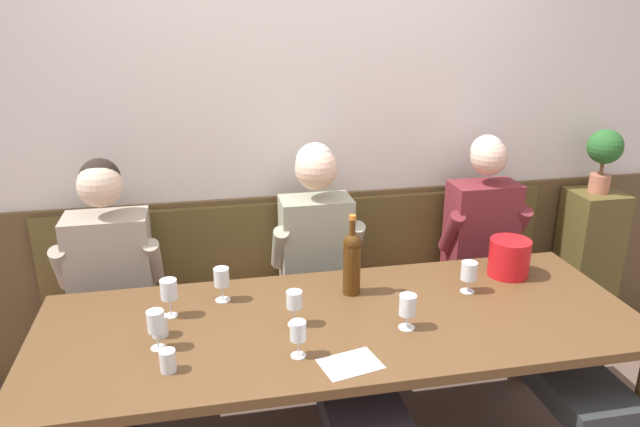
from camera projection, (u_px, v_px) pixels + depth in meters
name	position (u px, v px, depth m)	size (l,w,h in m)	color
room_wall_back	(299.00, 113.00, 3.15)	(6.80, 0.08, 2.80)	silver
wood_wainscot_panel	(303.00, 276.00, 3.41)	(6.80, 0.03, 0.97)	brown
wall_bench	(309.00, 325.00, 3.28)	(2.76, 0.42, 0.94)	brown
dining_table	(341.00, 333.00, 2.48)	(2.46, 0.91, 0.73)	brown
person_right_seat	(103.00, 324.00, 2.63)	(0.50, 1.36, 1.27)	#2B263C
person_left_seat	(331.00, 298.00, 2.81)	(0.47, 1.35, 1.30)	#27353D
person_center_left_seat	(512.00, 284.00, 2.98)	(0.47, 1.35, 1.30)	#322431
ice_bucket	(509.00, 258.00, 2.82)	(0.19, 0.19, 0.18)	red
wine_bottle_green_tall	(352.00, 261.00, 2.62)	(0.08, 0.08, 0.37)	#49290D
wine_glass_right_end	(294.00, 301.00, 2.37)	(0.06, 0.06, 0.15)	silver
wine_glass_mid_left	(469.00, 273.00, 2.65)	(0.07, 0.07, 0.14)	silver
wine_glass_left_end	(298.00, 333.00, 2.17)	(0.06, 0.06, 0.14)	silver
wine_glass_center_rear	(222.00, 278.00, 2.57)	(0.07, 0.07, 0.15)	silver
wine_glass_center_front	(169.00, 291.00, 2.44)	(0.07, 0.07, 0.16)	silver
wine_glass_by_bottle	(408.00, 306.00, 2.35)	(0.07, 0.07, 0.15)	silver
wine_glass_mid_right	(156.00, 323.00, 2.21)	(0.06, 0.06, 0.16)	silver
water_tumbler_right	(168.00, 361.00, 2.10)	(0.06, 0.06, 0.08)	silver
water_tumbler_center	(160.00, 326.00, 2.32)	(0.06, 0.06, 0.08)	silver
tasting_sheet_left_guest	(350.00, 364.00, 2.15)	(0.21, 0.15, 0.00)	white
corner_pedestal	(586.00, 266.00, 3.56)	(0.28, 0.28, 0.93)	brown
potted_plant	(604.00, 152.00, 3.33)	(0.19, 0.19, 0.36)	#B76C51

